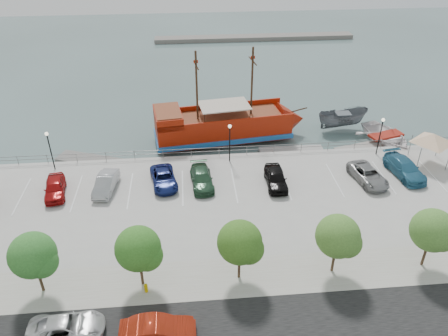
{
  "coord_description": "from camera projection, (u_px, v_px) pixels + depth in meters",
  "views": [
    {
      "loc": [
        -4.18,
        -32.74,
        23.89
      ],
      "look_at": [
        -1.0,
        2.0,
        2.0
      ],
      "focal_mm": 35.0,
      "sensor_mm": 36.0,
      "label": 1
    }
  ],
  "objects": [
    {
      "name": "canopy_tent",
      "position": [
        434.0,
        134.0,
        44.11
      ],
      "size": [
        5.36,
        5.36,
        3.9
      ],
      "rotation": [
        0.0,
        0.0,
        -0.16
      ],
      "color": "slate",
      "rests_on": "land_slab"
    },
    {
      "name": "street_van",
      "position": [
        66.0,
        328.0,
        27.59
      ],
      "size": [
        4.9,
        2.43,
        1.33
      ],
      "primitive_type": "imported",
      "rotation": [
        0.0,
        0.0,
        1.62
      ],
      "color": "#BCBCBC",
      "rests_on": "street"
    },
    {
      "name": "lamp_post_right",
      "position": [
        381.0,
        130.0,
        45.8
      ],
      "size": [
        0.36,
        0.36,
        4.28
      ],
      "color": "black",
      "rests_on": "land_slab"
    },
    {
      "name": "dock_mid",
      "position": [
        292.0,
        152.0,
        49.39
      ],
      "size": [
        7.27,
        2.16,
        0.41
      ],
      "primitive_type": "cube",
      "rotation": [
        0.0,
        0.0,
        -0.01
      ],
      "color": "#979490",
      "rests_on": "ground"
    },
    {
      "name": "pirate_ship",
      "position": [
        234.0,
        125.0,
        51.29
      ],
      "size": [
        18.48,
        7.27,
        11.52
      ],
      "rotation": [
        0.0,
        0.0,
        0.14
      ],
      "color": "#9A1906",
      "rests_on": "ground"
    },
    {
      "name": "parked_car_e",
      "position": [
        276.0,
        178.0,
        41.94
      ],
      "size": [
        1.98,
        4.71,
        1.59
      ],
      "primitive_type": "imported",
      "rotation": [
        0.0,
        0.0,
        -0.02
      ],
      "color": "black",
      "rests_on": "land_slab"
    },
    {
      "name": "far_shore",
      "position": [
        254.0,
        38.0,
        88.13
      ],
      "size": [
        40.0,
        3.0,
        0.8
      ],
      "primitive_type": "cube",
      "color": "#6A645B",
      "rests_on": "ground"
    },
    {
      "name": "parked_car_d",
      "position": [
        202.0,
        178.0,
        42.0
      ],
      "size": [
        2.39,
        5.07,
        1.43
      ],
      "primitive_type": "imported",
      "rotation": [
        0.0,
        0.0,
        0.08
      ],
      "color": "#254B30",
      "rests_on": "land_slab"
    },
    {
      "name": "sidewalk",
      "position": [
        252.0,
        276.0,
        32.2
      ],
      "size": [
        100.0,
        4.0,
        0.05
      ],
      "primitive_type": "cube",
      "color": "#9D9789",
      "rests_on": "land_slab"
    },
    {
      "name": "dock_west",
      "position": [
        91.0,
        161.0,
        47.67
      ],
      "size": [
        7.96,
        4.81,
        0.44
      ],
      "primitive_type": "cube",
      "rotation": [
        0.0,
        0.0,
        -0.37
      ],
      "color": "slate",
      "rests_on": "ground"
    },
    {
      "name": "street_sedan",
      "position": [
        158.0,
        331.0,
        27.25
      ],
      "size": [
        4.81,
        1.71,
        1.58
      ],
      "primitive_type": "imported",
      "rotation": [
        0.0,
        0.0,
        1.58
      ],
      "color": "#A52310",
      "rests_on": "street"
    },
    {
      "name": "lamp_post_left",
      "position": [
        49.0,
        144.0,
        43.17
      ],
      "size": [
        0.36,
        0.36,
        4.28
      ],
      "color": "black",
      "rests_on": "land_slab"
    },
    {
      "name": "parked_car_b",
      "position": [
        106.0,
        183.0,
        41.24
      ],
      "size": [
        2.19,
        4.69,
        1.49
      ],
      "primitive_type": "imported",
      "rotation": [
        0.0,
        0.0,
        -0.14
      ],
      "color": "#A2A3A6",
      "rests_on": "land_slab"
    },
    {
      "name": "tree_c",
      "position": [
        140.0,
        250.0,
        29.79
      ],
      "size": [
        3.3,
        3.2,
        5.0
      ],
      "color": "#473321",
      "rests_on": "sidewalk"
    },
    {
      "name": "parked_car_h",
      "position": [
        405.0,
        168.0,
        43.44
      ],
      "size": [
        3.04,
        5.81,
        1.61
      ],
      "primitive_type": "imported",
      "rotation": [
        0.0,
        0.0,
        0.15
      ],
      "color": "#2A6888",
      "rests_on": "land_slab"
    },
    {
      "name": "parked_car_a",
      "position": [
        55.0,
        188.0,
        40.62
      ],
      "size": [
        2.52,
        4.71,
        1.52
      ],
      "primitive_type": "imported",
      "rotation": [
        0.0,
        0.0,
        0.17
      ],
      "color": "#9B0E0E",
      "rests_on": "land_slab"
    },
    {
      "name": "tree_f",
      "position": [
        435.0,
        232.0,
        31.41
      ],
      "size": [
        3.3,
        3.2,
        5.0
      ],
      "color": "#473321",
      "rests_on": "sidewalk"
    },
    {
      "name": "tree_b",
      "position": [
        35.0,
        257.0,
        29.25
      ],
      "size": [
        3.3,
        3.2,
        5.0
      ],
      "color": "#473321",
      "rests_on": "sidewalk"
    },
    {
      "name": "speedboat",
      "position": [
        385.0,
        138.0,
        51.1
      ],
      "size": [
        6.82,
        8.2,
        1.47
      ],
      "primitive_type": "imported",
      "rotation": [
        0.0,
        0.0,
        0.28
      ],
      "color": "white",
      "rests_on": "ground"
    },
    {
      "name": "dock_east",
      "position": [
        366.0,
        148.0,
        50.06
      ],
      "size": [
        7.53,
        3.81,
        0.41
      ],
      "primitive_type": "cube",
      "rotation": [
        0.0,
        0.0,
        0.25
      ],
      "color": "gray",
      "rests_on": "ground"
    },
    {
      "name": "parked_car_c",
      "position": [
        164.0,
        178.0,
        42.07
      ],
      "size": [
        3.03,
        5.18,
        1.36
      ],
      "primitive_type": "imported",
      "rotation": [
        0.0,
        0.0,
        0.17
      ],
      "color": "navy",
      "rests_on": "land_slab"
    },
    {
      "name": "fire_hydrant",
      "position": [
        146.0,
        288.0,
        30.72
      ],
      "size": [
        0.27,
        0.27,
        0.77
      ],
      "rotation": [
        0.0,
        0.0,
        -0.34
      ],
      "color": "#CBA900",
      "rests_on": "sidewalk"
    },
    {
      "name": "patrol_boat",
      "position": [
        342.0,
        121.0,
        53.88
      ],
      "size": [
        6.49,
        2.93,
        2.44
      ],
      "primitive_type": "imported",
      "rotation": [
        0.0,
        0.0,
        1.66
      ],
      "color": "#5B5E65",
      "rests_on": "ground"
    },
    {
      "name": "tree_e",
      "position": [
        340.0,
        238.0,
        30.87
      ],
      "size": [
        3.3,
        3.2,
        5.0
      ],
      "color": "#473321",
      "rests_on": "sidewalk"
    },
    {
      "name": "tree_d",
      "position": [
        242.0,
        244.0,
        30.33
      ],
      "size": [
        3.3,
        3.2,
        5.0
      ],
      "color": "#473321",
      "rests_on": "sidewalk"
    },
    {
      "name": "lamp_post_mid",
      "position": [
        230.0,
        136.0,
        44.56
      ],
      "size": [
        0.36,
        0.36,
        4.28
      ],
      "color": "black",
      "rests_on": "land_slab"
    },
    {
      "name": "seawall_railing",
      "position": [
        228.0,
        151.0,
        46.94
      ],
      "size": [
        50.0,
        0.06,
        1.0
      ],
      "color": "slate",
      "rests_on": "land_slab"
    },
    {
      "name": "ground",
      "position": [
        236.0,
        206.0,
        41.17
      ],
      "size": [
        160.0,
        160.0,
        0.0
      ],
      "primitive_type": "plane",
      "color": "#445955"
    },
    {
      "name": "parked_car_g",
      "position": [
        368.0,
        175.0,
        42.53
      ],
      "size": [
        3.19,
        5.38,
        1.4
      ],
      "primitive_type": "imported",
      "rotation": [
        0.0,
        0.0,
        0.18
      ],
      "color": "gray",
      "rests_on": "land_slab"
    }
  ]
}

